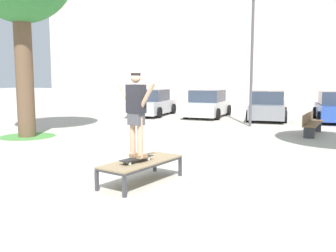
{
  "coord_description": "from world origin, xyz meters",
  "views": [
    {
      "loc": [
        3.6,
        -7.07,
        2.14
      ],
      "look_at": [
        0.36,
        1.2,
        1.0
      ],
      "focal_mm": 39.94,
      "sensor_mm": 36.0,
      "label": 1
    }
  ],
  "objects": [
    {
      "name": "ground_plane",
      "position": [
        0.0,
        0.0,
        0.0
      ],
      "size": [
        120.0,
        120.0,
        0.0
      ],
      "primitive_type": "plane",
      "color": "#B2AA9E"
    },
    {
      "name": "building_facade",
      "position": [
        -3.57,
        26.54,
        7.54
      ],
      "size": [
        36.13,
        4.0,
        15.08
      ],
      "primitive_type": "cube",
      "color": "beige",
      "rests_on": "ground"
    },
    {
      "name": "skate_box",
      "position": [
        0.36,
        -0.3,
        0.41
      ],
      "size": [
        1.19,
        2.03,
        0.46
      ],
      "color": "#38383D",
      "rests_on": "ground"
    },
    {
      "name": "skateboard",
      "position": [
        0.33,
        -0.44,
        0.54
      ],
      "size": [
        0.42,
        0.82,
        0.09
      ],
      "color": "black",
      "rests_on": "skate_box"
    },
    {
      "name": "skater",
      "position": [
        0.33,
        -0.44,
        1.53
      ],
      "size": [
        0.98,
        0.39,
        1.69
      ],
      "color": "tan",
      "rests_on": "skateboard"
    },
    {
      "name": "grass_patch_near_left",
      "position": [
        -6.22,
        3.75,
        0.0
      ],
      "size": [
        2.02,
        2.02,
        0.01
      ],
      "primitive_type": "cylinder",
      "color": "#47893D",
      "rests_on": "ground"
    },
    {
      "name": "car_silver",
      "position": [
        -5.1,
        12.64,
        0.69
      ],
      "size": [
        2.11,
        4.3,
        1.5
      ],
      "color": "#B7BABF",
      "rests_on": "ground"
    },
    {
      "name": "car_white",
      "position": [
        -1.86,
        12.97,
        0.69
      ],
      "size": [
        1.93,
        4.2,
        1.5
      ],
      "color": "silver",
      "rests_on": "ground"
    },
    {
      "name": "car_grey",
      "position": [
        1.39,
        12.75,
        0.69
      ],
      "size": [
        2.16,
        4.32,
        1.5
      ],
      "color": "slate",
      "rests_on": "ground"
    },
    {
      "name": "car_blue",
      "position": [
        4.63,
        13.11,
        0.69
      ],
      "size": [
        2.15,
        4.31,
        1.5
      ],
      "color": "#28479E",
      "rests_on": "ground"
    },
    {
      "name": "park_bench",
      "position": [
        3.55,
        8.08,
        0.45
      ],
      "size": [
        0.74,
        2.44,
        0.83
      ],
      "color": "brown",
      "rests_on": "ground"
    },
    {
      "name": "light_post",
      "position": [
        0.98,
        9.69,
        3.83
      ],
      "size": [
        0.36,
        0.36,
        5.83
      ],
      "color": "#4C4C51",
      "rests_on": "ground"
    }
  ]
}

